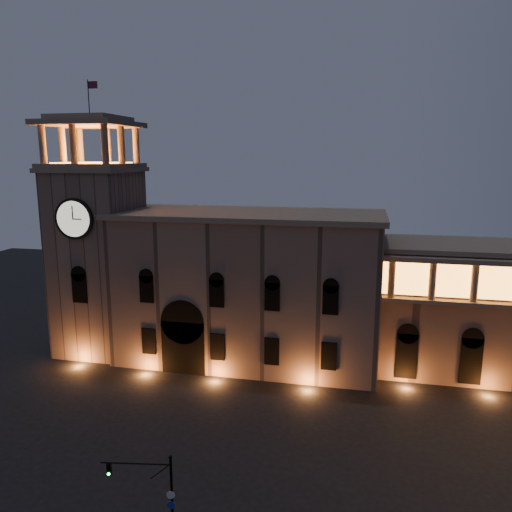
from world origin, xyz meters
name	(u,v)px	position (x,y,z in m)	size (l,w,h in m)	color
ground	(209,469)	(0.00, 0.00, 0.00)	(160.00, 160.00, 0.00)	black
government_building	(247,287)	(-2.08, 21.93, 8.77)	(30.80, 12.80, 17.60)	#795F4F
clock_tower	(98,251)	(-20.50, 20.98, 12.50)	(9.80, 9.80, 32.40)	#795F4F
traffic_light	(160,498)	(-0.50, -8.05, 3.27)	(4.49, 1.03, 6.23)	black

